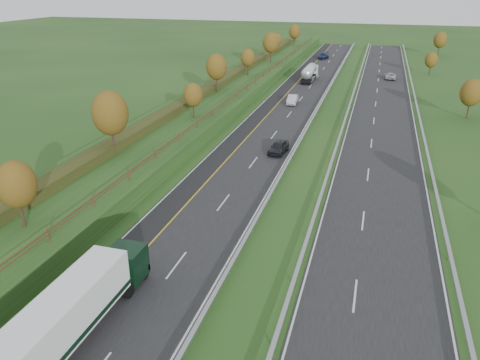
# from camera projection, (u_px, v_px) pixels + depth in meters

# --- Properties ---
(ground) EXTENTS (400.00, 400.00, 0.00)m
(ground) POSITION_uv_depth(u_px,v_px,m) (326.00, 124.00, 74.56)
(ground) COLOR #204318
(ground) RESTS_ON ground
(near_carriageway) EXTENTS (10.50, 200.00, 0.04)m
(near_carriageway) POSITION_uv_depth(u_px,v_px,m) (283.00, 113.00, 81.05)
(near_carriageway) COLOR black
(near_carriageway) RESTS_ON ground
(far_carriageway) EXTENTS (10.50, 200.00, 0.04)m
(far_carriageway) POSITION_uv_depth(u_px,v_px,m) (382.00, 120.00, 76.77)
(far_carriageway) COLOR black
(far_carriageway) RESTS_ON ground
(hard_shoulder) EXTENTS (3.00, 200.00, 0.04)m
(hard_shoulder) POSITION_uv_depth(u_px,v_px,m) (262.00, 111.00, 82.02)
(hard_shoulder) COLOR black
(hard_shoulder) RESTS_ON ground
(lane_markings) EXTENTS (26.75, 200.00, 0.01)m
(lane_markings) POSITION_uv_depth(u_px,v_px,m) (320.00, 115.00, 79.27)
(lane_markings) COLOR silver
(lane_markings) RESTS_ON near_carriageway
(embankment_left) EXTENTS (12.00, 200.00, 2.00)m
(embankment_left) POSITION_uv_depth(u_px,v_px,m) (212.00, 102.00, 84.03)
(embankment_left) COLOR #204318
(embankment_left) RESTS_ON ground
(hedge_left) EXTENTS (2.20, 180.00, 1.10)m
(hedge_left) POSITION_uv_depth(u_px,v_px,m) (202.00, 93.00, 83.94)
(hedge_left) COLOR #2A3315
(hedge_left) RESTS_ON embankment_left
(fence_left) EXTENTS (0.12, 189.06, 1.20)m
(fence_left) POSITION_uv_depth(u_px,v_px,m) (236.00, 95.00, 81.82)
(fence_left) COLOR #422B19
(fence_left) RESTS_ON embankment_left
(median_barrier_near) EXTENTS (0.32, 200.00, 0.71)m
(median_barrier_near) POSITION_uv_depth(u_px,v_px,m) (316.00, 112.00, 79.34)
(median_barrier_near) COLOR #93959B
(median_barrier_near) RESTS_ON ground
(median_barrier_far) EXTENTS (0.32, 200.00, 0.71)m
(median_barrier_far) POSITION_uv_depth(u_px,v_px,m) (347.00, 114.00, 78.01)
(median_barrier_far) COLOR #93959B
(median_barrier_far) RESTS_ON ground
(outer_barrier_far) EXTENTS (0.32, 200.00, 0.71)m
(outer_barrier_far) POSITION_uv_depth(u_px,v_px,m) (420.00, 119.00, 75.03)
(outer_barrier_far) COLOR #93959B
(outer_barrier_far) RESTS_ON ground
(trees_left) EXTENTS (6.64, 164.30, 7.66)m
(trees_left) POSITION_uv_depth(u_px,v_px,m) (207.00, 75.00, 78.86)
(trees_left) COLOR #2D2116
(trees_left) RESTS_ON embankment_left
(trees_far) EXTENTS (8.45, 118.60, 7.12)m
(trees_far) POSITION_uv_depth(u_px,v_px,m) (452.00, 69.00, 97.46)
(trees_far) COLOR #2D2116
(trees_far) RESTS_ON ground
(box_lorry) EXTENTS (2.58, 16.28, 4.06)m
(box_lorry) POSITION_uv_depth(u_px,v_px,m) (66.00, 318.00, 28.07)
(box_lorry) COLOR black
(box_lorry) RESTS_ON near_carriageway
(road_tanker) EXTENTS (2.40, 11.22, 3.46)m
(road_tanker) POSITION_uv_depth(u_px,v_px,m) (310.00, 72.00, 106.73)
(road_tanker) COLOR silver
(road_tanker) RESTS_ON near_carriageway
(car_dark_near) EXTENTS (2.39, 4.83, 1.58)m
(car_dark_near) POSITION_uv_depth(u_px,v_px,m) (279.00, 147.00, 61.66)
(car_dark_near) COLOR black
(car_dark_near) RESTS_ON near_carriageway
(car_silver_mid) EXTENTS (1.99, 4.98, 1.61)m
(car_silver_mid) POSITION_uv_depth(u_px,v_px,m) (292.00, 99.00, 86.58)
(car_silver_mid) COLOR #BABBBF
(car_silver_mid) RESTS_ON near_carriageway
(car_small_far) EXTENTS (2.93, 5.88, 1.64)m
(car_small_far) POSITION_uv_depth(u_px,v_px,m) (323.00, 56.00, 136.97)
(car_small_far) COLOR #152041
(car_small_far) RESTS_ON near_carriageway
(car_oncoming) EXTENTS (2.46, 5.22, 1.44)m
(car_oncoming) POSITION_uv_depth(u_px,v_px,m) (390.00, 76.00, 108.71)
(car_oncoming) COLOR #B8B6BC
(car_oncoming) RESTS_ON far_carriageway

